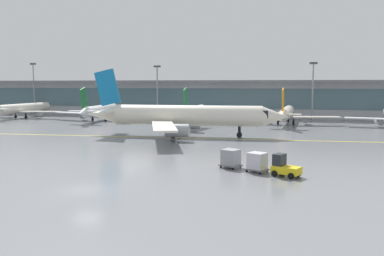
% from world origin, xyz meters
% --- Properties ---
extents(ground_plane, '(400.00, 400.00, 0.00)m').
position_xyz_m(ground_plane, '(0.00, 0.00, 0.00)').
color(ground_plane, slate).
extents(taxiway_centreline_stripe, '(109.71, 8.65, 0.01)m').
position_xyz_m(taxiway_centreline_stripe, '(-0.46, 33.02, 0.00)').
color(taxiway_centreline_stripe, yellow).
rests_on(taxiway_centreline_stripe, ground_plane).
extents(terminal_concourse, '(171.08, 11.00, 9.60)m').
position_xyz_m(terminal_concourse, '(0.00, 78.75, 4.92)').
color(terminal_concourse, '#B2B7BC').
rests_on(terminal_concourse, ground_plane).
extents(gate_airplane_0, '(22.29, 24.07, 7.97)m').
position_xyz_m(gate_airplane_0, '(-50.68, 60.76, 2.39)').
color(gate_airplane_0, silver).
rests_on(gate_airplane_0, ground_plane).
extents(gate_airplane_1, '(22.29, 24.07, 7.97)m').
position_xyz_m(gate_airplane_1, '(-28.07, 58.77, 2.39)').
color(gate_airplane_1, white).
rests_on(gate_airplane_1, ground_plane).
extents(gate_airplane_2, '(22.36, 24.04, 7.97)m').
position_xyz_m(gate_airplane_2, '(-4.94, 58.39, 2.39)').
color(gate_airplane_2, white).
rests_on(gate_airplane_2, ground_plane).
extents(gate_airplane_3, '(22.34, 24.06, 7.97)m').
position_xyz_m(gate_airplane_3, '(15.09, 60.05, 2.39)').
color(gate_airplane_3, silver).
rests_on(gate_airplane_3, ground_plane).
extents(taxiing_regional_jet, '(34.06, 31.58, 11.28)m').
position_xyz_m(taxiing_regional_jet, '(-0.90, 34.99, 3.38)').
color(taxiing_regional_jet, silver).
rests_on(taxiing_regional_jet, ground_plane).
extents(baggage_tug, '(2.95, 2.47, 2.10)m').
position_xyz_m(baggage_tug, '(15.73, 8.88, 0.89)').
color(baggage_tug, yellow).
rests_on(baggage_tug, ground_plane).
extents(cargo_dolly_lead, '(2.59, 2.36, 1.94)m').
position_xyz_m(cargo_dolly_lead, '(13.09, 10.18, 1.05)').
color(cargo_dolly_lead, '#595B60').
rests_on(cargo_dolly_lead, ground_plane).
extents(cargo_dolly_trailing, '(2.59, 2.36, 1.94)m').
position_xyz_m(cargo_dolly_trailing, '(10.24, 11.57, 1.05)').
color(cargo_dolly_trailing, '#595B60').
rests_on(cargo_dolly_trailing, ground_plane).
extents(apron_light_mast_0, '(1.80, 0.36, 14.59)m').
position_xyz_m(apron_light_mast_0, '(-55.79, 72.76, 7.99)').
color(apron_light_mast_0, gray).
rests_on(apron_light_mast_0, ground_plane).
extents(apron_light_mast_1, '(1.80, 0.36, 13.38)m').
position_xyz_m(apron_light_mast_1, '(-17.71, 70.34, 7.37)').
color(apron_light_mast_1, gray).
rests_on(apron_light_mast_1, ground_plane).
extents(apron_light_mast_2, '(1.80, 0.36, 13.71)m').
position_xyz_m(apron_light_mast_2, '(20.83, 69.09, 7.54)').
color(apron_light_mast_2, gray).
rests_on(apron_light_mast_2, ground_plane).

